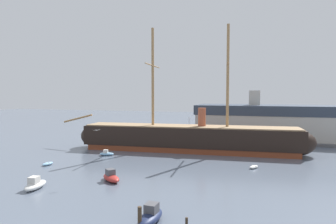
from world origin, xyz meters
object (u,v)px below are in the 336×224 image
motorboat_foreground_left (35,184)px  sailboat_distant_centre (189,139)px  mooring_piling_left_pair (140,218)px  seagull_in_flight (96,130)px  mooring_piling_nearest (187,224)px  motorboat_near_centre (111,177)px  dinghy_alongside_stern (254,167)px  tall_ship (189,138)px  dinghy_mid_left (48,164)px  motorboat_alongside_bow (107,154)px  motorboat_far_left (95,137)px  dockside_warehouse_right (276,123)px  motorboat_foreground_right (151,216)px

motorboat_foreground_left → sailboat_distant_centre: bearing=78.3°
mooring_piling_left_pair → seagull_in_flight: (-13.05, 13.22, 6.87)m
mooring_piling_left_pair → mooring_piling_nearest: bearing=13.1°
motorboat_near_centre → dinghy_alongside_stern: size_ratio=1.85×
tall_ship → dinghy_mid_left: tall_ship is taller
motorboat_foreground_left → motorboat_alongside_bow: (-1.97, 23.66, -0.19)m
tall_ship → motorboat_foreground_left: (-14.19, -34.41, -2.52)m
dinghy_alongside_stern → motorboat_foreground_left: bearing=-143.3°
motorboat_alongside_bow → sailboat_distant_centre: 29.20m
tall_ship → mooring_piling_nearest: (9.81, -40.38, -2.48)m
motorboat_alongside_bow → motorboat_far_left: motorboat_far_left is taller
mooring_piling_nearest → dockside_warehouse_right: dockside_warehouse_right is taller
motorboat_near_centre → dinghy_alongside_stern: motorboat_near_centre is taller
dinghy_mid_left → dockside_warehouse_right: bearing=47.1°
motorboat_far_left → mooring_piling_left_pair: 62.99m
tall_ship → sailboat_distant_centre: (-3.82, 15.70, -2.59)m
motorboat_near_centre → dinghy_mid_left: (-16.71, 5.45, -0.36)m
seagull_in_flight → dinghy_mid_left: bearing=157.4°
motorboat_near_centre → mooring_piling_left_pair: 17.62m
motorboat_near_centre → mooring_piling_left_pair: size_ratio=1.99×
dinghy_mid_left → dinghy_alongside_stern: size_ratio=1.03×
seagull_in_flight → mooring_piling_left_pair: bearing=-45.4°
motorboat_foreground_left → dinghy_alongside_stern: 36.89m
mooring_piling_nearest → motorboat_foreground_right: bearing=169.0°
motorboat_foreground_right → sailboat_distant_centre: size_ratio=0.69×
motorboat_near_centre → motorboat_alongside_bow: size_ratio=1.37×
dockside_warehouse_right → seagull_in_flight: size_ratio=48.07×
motorboat_foreground_left → motorboat_foreground_right: motorboat_foreground_right is taller
motorboat_near_centre → motorboat_foreground_left: bearing=-141.4°
tall_ship → mooring_piling_nearest: bearing=-76.3°
dinghy_alongside_stern → seagull_in_flight: 29.17m
motorboat_foreground_left → dockside_warehouse_right: (34.78, 58.49, 4.51)m
tall_ship → dockside_warehouse_right: tall_ship is taller
motorboat_foreground_right → dinghy_mid_left: (-28.05, 17.40, -0.39)m
motorboat_foreground_left → motorboat_near_centre: bearing=38.6°
motorboat_near_centre → motorboat_alongside_bow: (-10.47, 16.86, -0.19)m
dinghy_mid_left → motorboat_alongside_bow: 13.00m
motorboat_alongside_bow → mooring_piling_left_pair: mooring_piling_left_pair is taller
motorboat_far_left → sailboat_distant_centre: 28.61m
sailboat_distant_centre → dinghy_alongside_stern: bearing=-55.6°
motorboat_alongside_bow → mooring_piling_nearest: mooring_piling_nearest is taller
dinghy_alongside_stern → mooring_piling_nearest: bearing=-101.3°
motorboat_near_centre → seagull_in_flight: seagull_in_flight is taller
tall_ship → motorboat_near_centre: tall_ship is taller
motorboat_foreground_left → dockside_warehouse_right: bearing=59.3°
motorboat_alongside_bow → mooring_piling_nearest: size_ratio=2.44×
motorboat_foreground_left → sailboat_distant_centre: 51.18m
sailboat_distant_centre → seagull_in_flight: size_ratio=6.61×
tall_ship → motorboat_alongside_bow: bearing=-146.4°
motorboat_foreground_right → tall_ship: bearing=98.1°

